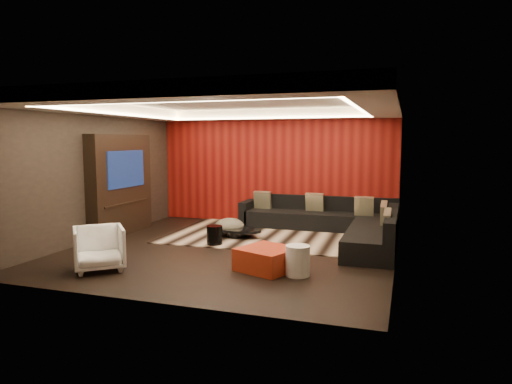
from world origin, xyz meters
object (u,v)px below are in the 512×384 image
(white_side_table, at_px, (298,261))
(sectional_sofa, at_px, (337,224))
(orange_ottoman, at_px, (267,259))
(armchair, at_px, (99,248))
(coffee_table, at_px, (237,233))
(drum_stool, at_px, (215,235))

(white_side_table, distance_m, sectional_sofa, 3.13)
(orange_ottoman, xyz_separation_m, armchair, (-2.56, -0.85, 0.17))
(orange_ottoman, height_order, sectional_sofa, sectional_sofa)
(coffee_table, xyz_separation_m, white_side_table, (1.86, -2.28, 0.12))
(armchair, bearing_deg, white_side_table, -28.29)
(orange_ottoman, relative_size, sectional_sofa, 0.22)
(coffee_table, height_order, white_side_table, white_side_table)
(drum_stool, height_order, armchair, armchair)
(drum_stool, xyz_separation_m, orange_ottoman, (1.50, -1.34, -0.03))
(white_side_table, bearing_deg, coffee_table, 129.20)
(white_side_table, xyz_separation_m, sectional_sofa, (0.14, 3.13, 0.03))
(drum_stool, relative_size, white_side_table, 0.79)
(coffee_table, xyz_separation_m, armchair, (-1.23, -2.98, 0.24))
(coffee_table, distance_m, white_side_table, 2.95)
(sectional_sofa, bearing_deg, drum_stool, -143.12)
(coffee_table, bearing_deg, drum_stool, -102.51)
(coffee_table, distance_m, orange_ottoman, 2.51)
(coffee_table, distance_m, armchair, 3.23)
(orange_ottoman, bearing_deg, coffee_table, 121.94)
(coffee_table, xyz_separation_m, sectional_sofa, (2.00, 0.85, 0.15))
(drum_stool, height_order, white_side_table, white_side_table)
(drum_stool, relative_size, armchair, 0.48)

